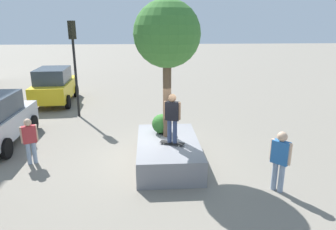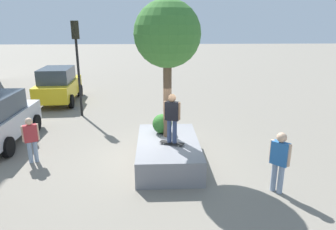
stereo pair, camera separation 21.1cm
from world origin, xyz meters
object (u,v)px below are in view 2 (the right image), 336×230
Objects in this scene: plaza_tree at (167,35)px; traffic_light_corner at (77,53)px; skateboard at (172,143)px; bystander_watching at (279,158)px; planter_ledge at (168,152)px; taxi_cab at (58,85)px; pedestrian_crossing at (31,137)px; skateboarder at (172,115)px.

plaza_tree is 6.79m from traffic_light_corner.
plaza_tree is at bearing -141.49° from traffic_light_corner.
bystander_watching is at bearing -120.19° from skateboard.
planter_ledge is 3.83m from plaza_tree.
taxi_cab is 8.45m from pedestrian_crossing.
traffic_light_corner reaches higher than skateboard.
traffic_light_corner is at bearing -145.76° from taxi_cab.
traffic_light_corner reaches higher than pedestrian_crossing.
bystander_watching is 7.89m from pedestrian_crossing.
skateboard is (-0.82, -0.11, -3.35)m from plaza_tree.
skateboard is 3.31m from bystander_watching.
plaza_tree reaches higher than traffic_light_corner.
plaza_tree is 3.45m from skateboard.
skateboard is 10.86m from taxi_cab.
pedestrian_crossing is at bearing -169.65° from taxi_cab.
skateboarder reaches higher than planter_ledge.
bystander_watching is 1.11× the size of pedestrian_crossing.
traffic_light_corner is (-2.83, -1.93, 2.12)m from taxi_cab.
taxi_cab is at bearing 34.93° from skateboard.
skateboarder is 0.91× the size of bystander_watching.
pedestrian_crossing is at bearing 92.91° from plaza_tree.
traffic_light_corner is at bearing 35.25° from skateboarder.
plaza_tree reaches higher than skateboarder.
plaza_tree is at bearing -142.93° from taxi_cab.
skateboard is 0.51× the size of pedestrian_crossing.
skateboard is at bearing -161.90° from planter_ledge.
planter_ledge is 2.22× the size of pedestrian_crossing.
planter_ledge is 4.32× the size of skateboard.
skateboard is 0.17× the size of traffic_light_corner.
traffic_light_corner is (6.07, 4.29, 2.32)m from skateboard.
pedestrian_crossing is (-8.31, -1.52, -0.14)m from taxi_cab.
plaza_tree is at bearing 50.11° from bystander_watching.
taxi_cab is at bearing 40.66° from bystander_watching.
bystander_watching is at bearing -106.57° from pedestrian_crossing.
bystander_watching reaches higher than pedestrian_crossing.
bystander_watching is at bearing -124.02° from planter_ledge.
taxi_cab is (8.90, 6.22, -0.74)m from skateboarder.
traffic_light_corner is at bearing 38.51° from plaza_tree.
plaza_tree is 5.01m from bystander_watching.
skateboarder reaches higher than bystander_watching.
skateboarder is (0.00, 0.00, 0.94)m from skateboard.
planter_ledge is at bearing 55.98° from bystander_watching.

